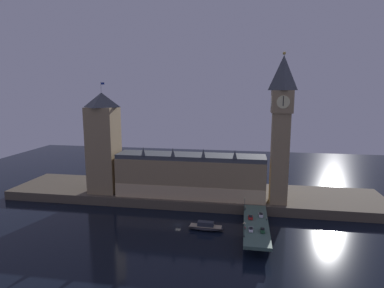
{
  "coord_description": "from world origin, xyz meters",
  "views": [
    {
      "loc": [
        31.45,
        -144.7,
        65.12
      ],
      "look_at": [
        3.63,
        20.0,
        36.85
      ],
      "focal_mm": 30.0,
      "sensor_mm": 36.0,
      "label": 1
    }
  ],
  "objects_px": {
    "car_northbound_trail": "(251,229)",
    "pedestrian_mid_walk": "(267,219)",
    "clock_tower": "(281,125)",
    "boat_upstream": "(206,227)",
    "car_southbound_lead": "(263,230)",
    "street_lamp_near": "(244,228)",
    "car_southbound_trail": "(261,215)",
    "pedestrian_near_rail": "(245,228)",
    "street_lamp_far": "(245,202)",
    "victoria_tower": "(104,143)",
    "pedestrian_far_rail": "(245,208)",
    "car_northbound_lead": "(251,217)"
  },
  "relations": [
    {
      "from": "car_northbound_trail",
      "to": "pedestrian_mid_walk",
      "type": "xyz_separation_m",
      "value": [
        7.29,
        12.27,
        0.21
      ]
    },
    {
      "from": "clock_tower",
      "to": "boat_upstream",
      "type": "distance_m",
      "value": 64.73
    },
    {
      "from": "car_northbound_trail",
      "to": "car_southbound_lead",
      "type": "xyz_separation_m",
      "value": [
        4.86,
        -0.39,
        0.1
      ]
    },
    {
      "from": "clock_tower",
      "to": "pedestrian_mid_walk",
      "type": "relative_size",
      "value": 49.12
    },
    {
      "from": "clock_tower",
      "to": "street_lamp_near",
      "type": "distance_m",
      "value": 61.51
    },
    {
      "from": "car_southbound_trail",
      "to": "pedestrian_mid_walk",
      "type": "height_order",
      "value": "pedestrian_mid_walk"
    },
    {
      "from": "clock_tower",
      "to": "pedestrian_near_rail",
      "type": "xyz_separation_m",
      "value": [
        -17.06,
        -38.98,
        -40.43
      ]
    },
    {
      "from": "clock_tower",
      "to": "street_lamp_far",
      "type": "distance_m",
      "value": 43.94
    },
    {
      "from": "car_southbound_trail",
      "to": "street_lamp_far",
      "type": "bearing_deg",
      "value": 140.38
    },
    {
      "from": "boat_upstream",
      "to": "pedestrian_mid_walk",
      "type": "bearing_deg",
      "value": 5.07
    },
    {
      "from": "victoria_tower",
      "to": "car_southbound_trail",
      "type": "distance_m",
      "value": 98.12
    },
    {
      "from": "pedestrian_far_rail",
      "to": "victoria_tower",
      "type": "bearing_deg",
      "value": 167.32
    },
    {
      "from": "car_northbound_lead",
      "to": "car_southbound_trail",
      "type": "height_order",
      "value": "car_southbound_trail"
    },
    {
      "from": "car_northbound_lead",
      "to": "boat_upstream",
      "type": "bearing_deg",
      "value": -170.51
    },
    {
      "from": "car_northbound_trail",
      "to": "street_lamp_near",
      "type": "bearing_deg",
      "value": -114.22
    },
    {
      "from": "car_southbound_lead",
      "to": "street_lamp_near",
      "type": "xyz_separation_m",
      "value": [
        -7.69,
        -5.9,
        3.25
      ]
    },
    {
      "from": "pedestrian_mid_walk",
      "to": "pedestrian_far_rail",
      "type": "xyz_separation_m",
      "value": [
        -9.72,
        11.95,
        0.14
      ]
    },
    {
      "from": "street_lamp_far",
      "to": "car_northbound_trail",
      "type": "bearing_deg",
      "value": -83.03
    },
    {
      "from": "car_southbound_lead",
      "to": "pedestrian_near_rail",
      "type": "xyz_separation_m",
      "value": [
        -7.29,
        0.8,
        0.12
      ]
    },
    {
      "from": "street_lamp_far",
      "to": "pedestrian_mid_walk",
      "type": "bearing_deg",
      "value": -47.04
    },
    {
      "from": "pedestrian_near_rail",
      "to": "pedestrian_mid_walk",
      "type": "height_order",
      "value": "pedestrian_near_rail"
    },
    {
      "from": "car_southbound_trail",
      "to": "pedestrian_mid_walk",
      "type": "bearing_deg",
      "value": -61.63
    },
    {
      "from": "victoria_tower",
      "to": "car_southbound_trail",
      "type": "height_order",
      "value": "victoria_tower"
    },
    {
      "from": "street_lamp_near",
      "to": "car_northbound_lead",
      "type": "bearing_deg",
      "value": 81.76
    },
    {
      "from": "car_northbound_lead",
      "to": "pedestrian_mid_walk",
      "type": "bearing_deg",
      "value": -7.62
    },
    {
      "from": "car_southbound_trail",
      "to": "car_northbound_lead",
      "type": "bearing_deg",
      "value": -144.05
    },
    {
      "from": "car_northbound_lead",
      "to": "boat_upstream",
      "type": "distance_m",
      "value": 21.5
    },
    {
      "from": "pedestrian_far_rail",
      "to": "boat_upstream",
      "type": "relative_size",
      "value": 0.11
    },
    {
      "from": "boat_upstream",
      "to": "clock_tower",
      "type": "bearing_deg",
      "value": 39.98
    },
    {
      "from": "clock_tower",
      "to": "car_northbound_trail",
      "type": "bearing_deg",
      "value": -110.37
    },
    {
      "from": "victoria_tower",
      "to": "car_northbound_trail",
      "type": "relative_size",
      "value": 14.05
    },
    {
      "from": "street_lamp_near",
      "to": "street_lamp_far",
      "type": "relative_size",
      "value": 0.91
    },
    {
      "from": "pedestrian_far_rail",
      "to": "street_lamp_far",
      "type": "bearing_deg",
      "value": -110.29
    },
    {
      "from": "clock_tower",
      "to": "car_southbound_lead",
      "type": "distance_m",
      "value": 57.64
    },
    {
      "from": "clock_tower",
      "to": "street_lamp_far",
      "type": "height_order",
      "value": "clock_tower"
    },
    {
      "from": "street_lamp_near",
      "to": "boat_upstream",
      "type": "xyz_separation_m",
      "value": [
        -17.84,
        16.09,
        -8.17
      ]
    },
    {
      "from": "car_southbound_trail",
      "to": "pedestrian_mid_walk",
      "type": "distance_m",
      "value": 5.12
    },
    {
      "from": "car_northbound_trail",
      "to": "pedestrian_far_rail",
      "type": "relative_size",
      "value": 2.47
    },
    {
      "from": "pedestrian_near_rail",
      "to": "street_lamp_far",
      "type": "xyz_separation_m",
      "value": [
        -0.4,
        22.74,
        3.53
      ]
    },
    {
      "from": "car_northbound_lead",
      "to": "car_northbound_trail",
      "type": "bearing_deg",
      "value": -90.0
    },
    {
      "from": "pedestrian_near_rail",
      "to": "car_southbound_trail",
      "type": "bearing_deg",
      "value": 65.98
    },
    {
      "from": "pedestrian_near_rail",
      "to": "boat_upstream",
      "type": "bearing_deg",
      "value": 152.77
    },
    {
      "from": "victoria_tower",
      "to": "pedestrian_near_rail",
      "type": "xyz_separation_m",
      "value": [
        83.0,
        -42.49,
        -28.0
      ]
    },
    {
      "from": "boat_upstream",
      "to": "victoria_tower",
      "type": "bearing_deg",
      "value": 152.93
    },
    {
      "from": "clock_tower",
      "to": "victoria_tower",
      "type": "distance_m",
      "value": 100.89
    },
    {
      "from": "victoria_tower",
      "to": "pedestrian_far_rail",
      "type": "bearing_deg",
      "value": -12.68
    },
    {
      "from": "pedestrian_near_rail",
      "to": "street_lamp_far",
      "type": "distance_m",
      "value": 23.01
    },
    {
      "from": "pedestrian_far_rail",
      "to": "clock_tower",
      "type": "bearing_deg",
      "value": 41.64
    },
    {
      "from": "pedestrian_mid_walk",
      "to": "boat_upstream",
      "type": "bearing_deg",
      "value": -174.93
    },
    {
      "from": "street_lamp_far",
      "to": "pedestrian_near_rail",
      "type": "bearing_deg",
      "value": -88.99
    }
  ]
}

